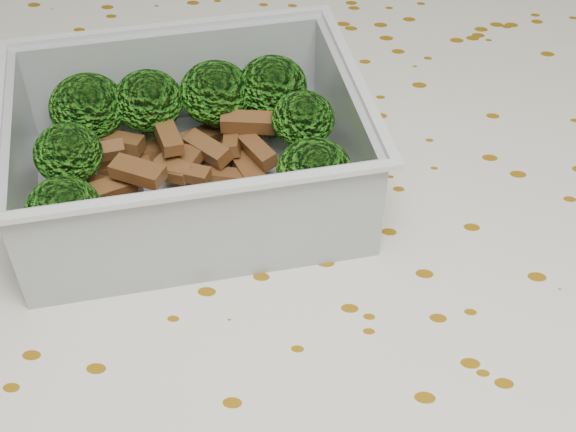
{
  "coord_description": "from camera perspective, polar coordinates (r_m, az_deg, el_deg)",
  "views": [
    {
      "loc": [
        0.04,
        -0.29,
        1.07
      ],
      "look_at": [
        0.01,
        0.0,
        0.78
      ],
      "focal_mm": 50.0,
      "sensor_mm": 36.0,
      "label": 1
    }
  ],
  "objects": [
    {
      "name": "broccoli_florets",
      "position": [
        0.45,
        -7.31,
        6.35
      ],
      "size": [
        0.18,
        0.15,
        0.05
      ],
      "color": "#608C3F",
      "rests_on": "lunch_container"
    },
    {
      "name": "sausage",
      "position": [
        0.42,
        -5.76,
        0.25
      ],
      "size": [
        0.16,
        0.06,
        0.03
      ],
      "color": "#BB5E22",
      "rests_on": "lunch_container"
    },
    {
      "name": "tablecloth",
      "position": [
        0.46,
        -1.09,
        -5.99
      ],
      "size": [
        1.46,
        0.96,
        0.19
      ],
      "color": "silver",
      "rests_on": "dining_table"
    },
    {
      "name": "meat_pile",
      "position": [
        0.46,
        -7.27,
        4.27
      ],
      "size": [
        0.11,
        0.1,
        0.03
      ],
      "color": "brown",
      "rests_on": "lunch_container"
    },
    {
      "name": "lunch_container",
      "position": [
        0.45,
        -7.02,
        3.87
      ],
      "size": [
        0.23,
        0.2,
        0.07
      ],
      "color": "silver",
      "rests_on": "tablecloth"
    },
    {
      "name": "dining_table",
      "position": [
        0.5,
        -1.01,
        -9.71
      ],
      "size": [
        1.4,
        0.9,
        0.75
      ],
      "color": "brown",
      "rests_on": "ground"
    }
  ]
}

